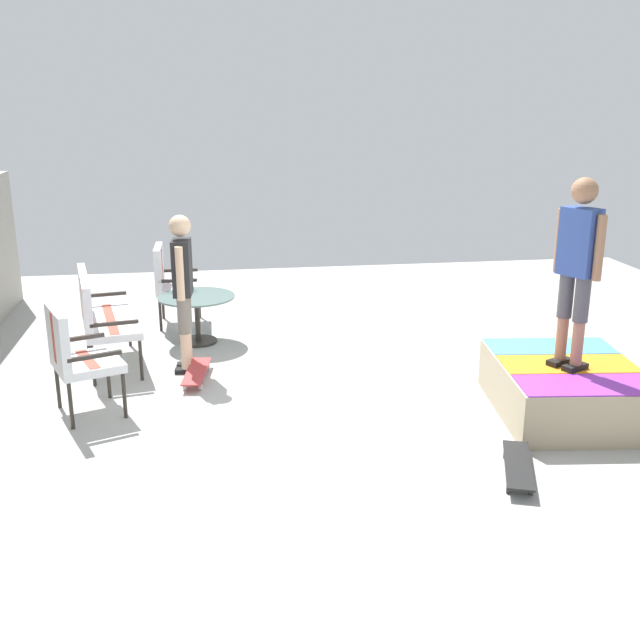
# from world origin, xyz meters

# --- Properties ---
(ground_plane) EXTENTS (12.00, 12.00, 0.10)m
(ground_plane) POSITION_xyz_m (0.00, 0.00, -0.05)
(ground_plane) COLOR #A8A8A3
(skate_ramp) EXTENTS (1.72, 2.02, 0.48)m
(skate_ramp) POSITION_xyz_m (-0.48, -2.00, 0.24)
(skate_ramp) COLOR tan
(skate_ramp) RESTS_ON ground_plane
(patio_bench) EXTENTS (1.33, 0.78, 1.02)m
(patio_bench) POSITION_xyz_m (1.45, 2.40, 0.62)
(patio_bench) COLOR #2D2823
(patio_bench) RESTS_ON ground_plane
(patio_chair_near_house) EXTENTS (0.62, 0.55, 1.02)m
(patio_chair_near_house) POSITION_xyz_m (2.92, 1.72, 0.61)
(patio_chair_near_house) COLOR #2D2823
(patio_chair_near_house) RESTS_ON ground_plane
(patio_chair_by_wall) EXTENTS (0.78, 0.74, 1.02)m
(patio_chair_by_wall) POSITION_xyz_m (0.13, 2.44, 0.61)
(patio_chair_by_wall) COLOR #2D2823
(patio_chair_by_wall) RESTS_ON ground_plane
(patio_table) EXTENTS (0.90, 0.90, 0.57)m
(patio_table) POSITION_xyz_m (2.12, 1.38, 0.40)
(patio_table) COLOR #2D2823
(patio_table) RESTS_ON ground_plane
(person_watching) EXTENTS (0.48, 0.26, 1.66)m
(person_watching) POSITION_xyz_m (1.18, 1.49, 0.97)
(person_watching) COLOR black
(person_watching) RESTS_ON ground_plane
(person_skater) EXTENTS (0.44, 0.34, 1.68)m
(person_skater) POSITION_xyz_m (-0.56, -1.92, 1.46)
(person_skater) COLOR black
(person_skater) RESTS_ON skate_ramp
(skateboard_by_bench) EXTENTS (0.82, 0.31, 0.10)m
(skateboard_by_bench) POSITION_xyz_m (0.88, 1.39, 0.08)
(skateboard_by_bench) COLOR #B23838
(skateboard_by_bench) RESTS_ON ground_plane
(skateboard_spare) EXTENTS (0.82, 0.46, 0.10)m
(skateboard_spare) POSITION_xyz_m (-1.55, -1.07, 0.08)
(skateboard_spare) COLOR black
(skateboard_spare) RESTS_ON ground_plane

